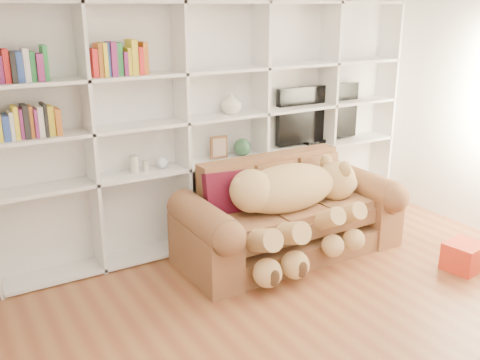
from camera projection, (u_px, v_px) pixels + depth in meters
floor at (381, 352)px, 3.79m from camera, size 5.00×5.00×0.00m
wall_back at (213, 108)px, 5.41m from camera, size 5.00×0.02×2.70m
bookshelf at (198, 117)px, 5.19m from camera, size 4.43×0.35×2.40m
sofa at (287, 219)px, 5.23m from camera, size 2.19×0.94×0.92m
teddy_bear at (294, 199)px, 4.96m from camera, size 1.52×0.86×0.88m
throw_pillow at (227, 194)px, 4.96m from camera, size 0.44×0.29×0.43m
gift_box at (463, 256)px, 4.95m from camera, size 0.37×0.35×0.26m
tv at (318, 115)px, 5.95m from camera, size 1.09×0.18×0.64m
picture_frame at (219, 147)px, 5.34m from camera, size 0.18×0.04×0.23m
green_vase at (242, 147)px, 5.48m from camera, size 0.18×0.18×0.18m
figurine_tall at (134, 164)px, 4.92m from camera, size 0.09×0.09×0.17m
figurine_short at (146, 166)px, 4.98m from camera, size 0.08×0.08×0.10m
snow_globe at (162, 163)px, 5.06m from camera, size 0.10×0.10×0.10m
shelf_vase at (231, 103)px, 5.28m from camera, size 0.24×0.24×0.21m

